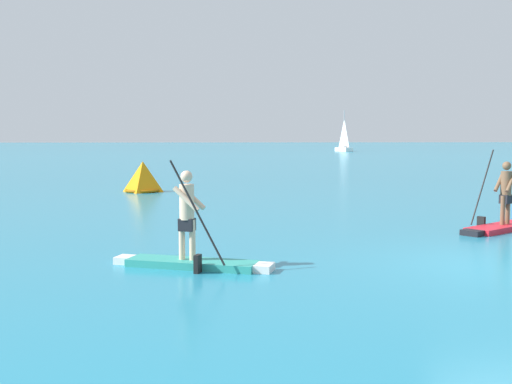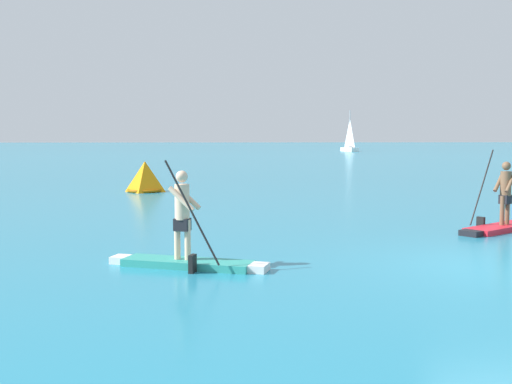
% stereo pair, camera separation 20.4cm
% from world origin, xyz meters
% --- Properties ---
extents(ground, '(440.00, 440.00, 0.00)m').
position_xyz_m(ground, '(0.00, 0.00, 0.00)').
color(ground, teal).
extents(paddleboarder_near_left, '(2.88, 1.38, 1.92)m').
position_xyz_m(paddleboarder_near_left, '(-5.69, 0.49, 0.35)').
color(paddleboarder_near_left, teal).
rests_on(paddleboarder_near_left, ground).
extents(paddleboarder_mid_center, '(2.78, 2.17, 1.99)m').
position_xyz_m(paddleboarder_mid_center, '(1.87, 4.35, 0.32)').
color(paddleboarder_mid_center, red).
rests_on(paddleboarder_mid_center, ground).
extents(race_marker_buoy, '(1.50, 1.50, 1.28)m').
position_xyz_m(race_marker_buoy, '(-8.13, 15.66, 0.57)').
color(race_marker_buoy, orange).
rests_on(race_marker_buoy, ground).
extents(sailboat_right_horizon, '(2.02, 4.39, 6.22)m').
position_xyz_m(sailboat_right_horizon, '(15.09, 83.09, 0.81)').
color(sailboat_right_horizon, white).
rests_on(sailboat_right_horizon, ground).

